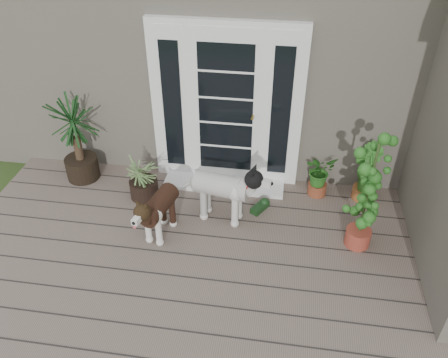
# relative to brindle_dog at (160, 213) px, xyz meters

# --- Properties ---
(deck) EXTENTS (6.20, 4.60, 0.12)m
(deck) POSITION_rel_brindle_dog_xyz_m (0.78, -0.95, -0.38)
(deck) COLOR #6B5B4C
(deck) RESTS_ON ground
(house_main) EXTENTS (7.40, 4.00, 3.10)m
(house_main) POSITION_rel_brindle_dog_xyz_m (0.78, 3.30, 1.11)
(house_main) COLOR #665E54
(house_main) RESTS_ON ground
(door_unit) EXTENTS (1.90, 0.14, 2.15)m
(door_unit) POSITION_rel_brindle_dog_xyz_m (0.58, 1.25, 0.76)
(door_unit) COLOR white
(door_unit) RESTS_ON deck
(door_step) EXTENTS (1.60, 0.40, 0.05)m
(door_step) POSITION_rel_brindle_dog_xyz_m (0.58, 1.05, -0.29)
(door_step) COLOR white
(door_step) RESTS_ON deck
(brindle_dog) EXTENTS (0.49, 0.81, 0.63)m
(brindle_dog) POSITION_rel_brindle_dog_xyz_m (0.00, 0.00, 0.00)
(brindle_dog) COLOR #381F14
(brindle_dog) RESTS_ON deck
(white_dog) EXTENTS (0.92, 0.52, 0.72)m
(white_dog) POSITION_rel_brindle_dog_xyz_m (0.66, 0.38, 0.05)
(white_dog) COLOR white
(white_dog) RESTS_ON deck
(spider_plant) EXTENTS (0.78, 0.78, 0.65)m
(spider_plant) POSITION_rel_brindle_dog_xyz_m (-0.40, 0.66, 0.01)
(spider_plant) COLOR #93B26E
(spider_plant) RESTS_ON deck
(yucca) EXTENTS (0.98, 0.98, 1.20)m
(yucca) POSITION_rel_brindle_dog_xyz_m (-1.36, 0.95, 0.29)
(yucca) COLOR black
(yucca) RESTS_ON deck
(herb_a) EXTENTS (0.53, 0.53, 0.48)m
(herb_a) POSITION_rel_brindle_dog_xyz_m (1.82, 1.05, -0.07)
(herb_a) COLOR #1B5718
(herb_a) RESTS_ON deck
(herb_b) EXTENTS (0.48, 0.48, 0.57)m
(herb_b) POSITION_rel_brindle_dog_xyz_m (2.40, 1.05, -0.03)
(herb_b) COLOR #225C1A
(herb_b) RESTS_ON deck
(herb_c) EXTENTS (0.36, 0.36, 0.48)m
(herb_c) POSITION_rel_brindle_dog_xyz_m (3.08, 0.91, -0.08)
(herb_c) COLOR #205D1A
(herb_c) RESTS_ON deck
(sapling) EXTENTS (0.52, 0.52, 1.50)m
(sapling) POSITION_rel_brindle_dog_xyz_m (2.26, 0.16, 0.43)
(sapling) COLOR #26641C
(sapling) RESTS_ON deck
(clog_left) EXTENTS (0.21, 0.34, 0.10)m
(clog_left) POSITION_rel_brindle_dog_xyz_m (0.77, 0.97, -0.27)
(clog_left) COLOR #143317
(clog_left) RESTS_ON deck
(clog_right) EXTENTS (0.30, 0.35, 0.10)m
(clog_right) POSITION_rel_brindle_dog_xyz_m (1.11, 0.61, -0.27)
(clog_right) COLOR #153515
(clog_right) RESTS_ON deck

